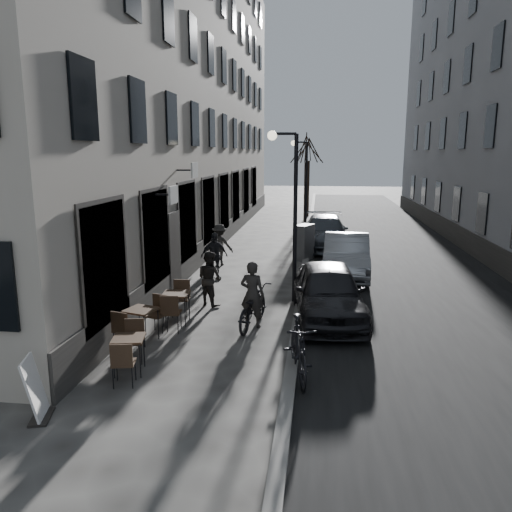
% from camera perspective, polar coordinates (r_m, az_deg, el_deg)
% --- Properties ---
extents(ground, '(120.00, 120.00, 0.00)m').
position_cam_1_polar(ground, '(9.82, 2.51, -15.33)').
color(ground, '#373532').
rests_on(ground, ground).
extents(road, '(7.30, 60.00, 0.00)m').
position_cam_1_polar(road, '(25.32, 14.24, 1.22)').
color(road, black).
rests_on(road, ground).
extents(kerb, '(0.25, 60.00, 0.12)m').
position_cam_1_polar(kerb, '(25.11, 5.96, 1.57)').
color(kerb, slate).
rests_on(kerb, ground).
extents(building_left, '(4.00, 35.00, 16.00)m').
position_cam_1_polar(building_left, '(26.33, -8.06, 19.34)').
color(building_left, '#ACA290').
rests_on(building_left, ground).
extents(streetlamp_near, '(0.90, 0.28, 5.09)m').
position_cam_1_polar(streetlamp_near, '(14.80, 3.87, 6.65)').
color(streetlamp_near, black).
rests_on(streetlamp_near, ground).
extents(streetlamp_far, '(0.90, 0.28, 5.09)m').
position_cam_1_polar(streetlamp_far, '(26.76, 5.40, 8.89)').
color(streetlamp_far, black).
rests_on(streetlamp_far, ground).
extents(tree_near, '(2.40, 2.40, 5.70)m').
position_cam_1_polar(tree_near, '(29.73, 5.79, 12.06)').
color(tree_near, black).
rests_on(tree_near, ground).
extents(tree_far, '(2.40, 2.40, 5.70)m').
position_cam_1_polar(tree_far, '(35.73, 6.04, 11.99)').
color(tree_far, black).
rests_on(tree_far, ground).
extents(bistro_set_a, '(0.73, 1.59, 0.91)m').
position_cam_1_polar(bistro_set_a, '(10.75, -14.32, -10.49)').
color(bistro_set_a, '#302215').
rests_on(bistro_set_a, ground).
extents(bistro_set_b, '(0.91, 1.69, 0.97)m').
position_cam_1_polar(bistro_set_b, '(12.34, -12.95, -7.34)').
color(bistro_set_b, '#302215').
rests_on(bistro_set_b, ground).
extents(bistro_set_c, '(0.74, 1.71, 0.99)m').
position_cam_1_polar(bistro_set_c, '(13.44, -9.10, -5.54)').
color(bistro_set_c, '#302215').
rests_on(bistro_set_c, ground).
extents(sign_board, '(0.52, 0.69, 1.09)m').
position_cam_1_polar(sign_board, '(9.56, -23.83, -14.23)').
color(sign_board, black).
rests_on(sign_board, ground).
extents(utility_cabinet, '(0.91, 1.13, 1.49)m').
position_cam_1_polar(utility_cabinet, '(21.22, 5.49, 1.59)').
color(utility_cabinet, '#58585A').
rests_on(utility_cabinet, ground).
extents(bicycle, '(1.07, 2.14, 1.07)m').
position_cam_1_polar(bicycle, '(13.02, -0.43, -5.84)').
color(bicycle, black).
rests_on(bicycle, ground).
extents(cyclist_rider, '(0.70, 0.53, 1.75)m').
position_cam_1_polar(cyclist_rider, '(12.92, -0.43, -4.40)').
color(cyclist_rider, '#2A2724').
rests_on(cyclist_rider, ground).
extents(pedestrian_near, '(1.00, 0.95, 1.63)m').
position_cam_1_polar(pedestrian_near, '(14.83, -5.33, -2.56)').
color(pedestrian_near, black).
rests_on(pedestrian_near, ground).
extents(pedestrian_mid, '(1.11, 0.69, 1.66)m').
position_cam_1_polar(pedestrian_mid, '(20.11, -4.18, 1.29)').
color(pedestrian_mid, '#2B2A26').
rests_on(pedestrian_mid, ground).
extents(pedestrian_far, '(1.06, 0.88, 1.70)m').
position_cam_1_polar(pedestrian_far, '(17.84, -4.80, 0.00)').
color(pedestrian_far, black).
rests_on(pedestrian_far, ground).
extents(car_near, '(2.20, 4.63, 1.53)m').
position_cam_1_polar(car_near, '(13.70, 8.26, -4.07)').
color(car_near, black).
rests_on(car_near, ground).
extents(car_mid, '(1.82, 4.67, 1.52)m').
position_cam_1_polar(car_mid, '(18.63, 10.28, 0.07)').
color(car_mid, '#93969B').
rests_on(car_mid, ground).
extents(car_far, '(2.16, 5.23, 1.51)m').
position_cam_1_polar(car_far, '(23.93, 7.85, 2.71)').
color(car_far, '#383C42').
rests_on(car_far, ground).
extents(moped, '(0.93, 2.10, 1.22)m').
position_cam_1_polar(moped, '(10.19, 4.87, -10.54)').
color(moped, black).
rests_on(moped, ground).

